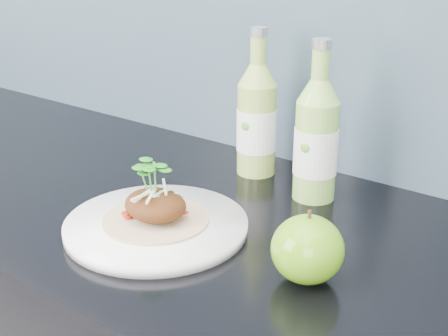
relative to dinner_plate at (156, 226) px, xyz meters
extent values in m
cylinder|color=white|center=(0.00, 0.00, 0.00)|extent=(0.32, 0.32, 0.02)
cylinder|color=tan|center=(0.00, 0.00, 0.01)|extent=(0.16, 0.16, 0.00)
ellipsoid|color=#582C10|center=(0.00, 0.00, 0.03)|extent=(0.10, 0.08, 0.04)
ellipsoid|color=#5C9510|center=(0.24, 0.02, 0.04)|extent=(0.11, 0.11, 0.09)
cylinder|color=#472D14|center=(0.24, 0.02, 0.08)|extent=(0.01, 0.00, 0.01)
cylinder|color=#9AB94D|center=(-0.01, 0.28, 0.07)|extent=(0.09, 0.09, 0.16)
cone|color=#9AB94D|center=(-0.01, 0.28, 0.17)|extent=(0.07, 0.07, 0.04)
cylinder|color=#9AB94D|center=(-0.01, 0.28, 0.22)|extent=(0.03, 0.03, 0.05)
cylinder|color=silver|center=(-0.01, 0.28, 0.25)|extent=(0.03, 0.03, 0.01)
cylinder|color=white|center=(-0.01, 0.28, 0.07)|extent=(0.09, 0.09, 0.08)
ellipsoid|color=#59A533|center=(-0.01, 0.24, 0.09)|extent=(0.02, 0.00, 0.02)
cylinder|color=#8DC351|center=(0.12, 0.25, 0.07)|extent=(0.08, 0.08, 0.16)
cone|color=#8DC351|center=(0.12, 0.25, 0.17)|extent=(0.07, 0.07, 0.04)
cylinder|color=#8DC351|center=(0.12, 0.25, 0.22)|extent=(0.03, 0.03, 0.05)
cylinder|color=silver|center=(0.12, 0.25, 0.25)|extent=(0.03, 0.03, 0.01)
cylinder|color=white|center=(0.12, 0.25, 0.07)|extent=(0.08, 0.08, 0.08)
ellipsoid|color=#59A533|center=(0.12, 0.21, 0.09)|extent=(0.02, 0.00, 0.02)
camera|label=1|loc=(0.58, -0.60, 0.42)|focal=50.00mm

